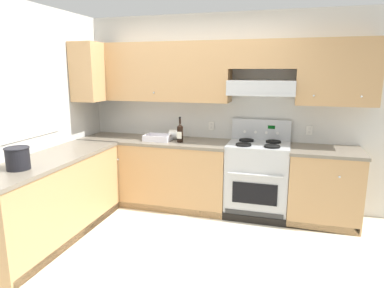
# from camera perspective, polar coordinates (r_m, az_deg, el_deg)

# --- Properties ---
(ground_plane) EXTENTS (7.04, 7.04, 0.00)m
(ground_plane) POSITION_cam_1_polar(r_m,az_deg,el_deg) (3.64, -5.58, -17.78)
(ground_plane) COLOR beige
(wall_back) EXTENTS (4.68, 0.57, 2.55)m
(wall_back) POSITION_cam_1_polar(r_m,az_deg,el_deg) (4.53, 6.05, 7.90)
(wall_back) COLOR silver
(wall_back) RESTS_ON ground_plane
(wall_left) EXTENTS (0.47, 4.00, 2.55)m
(wall_left) POSITION_cam_1_polar(r_m,az_deg,el_deg) (4.23, -25.32, 4.64)
(wall_left) COLOR silver
(wall_left) RESTS_ON ground_plane
(counter_back_run) EXTENTS (3.60, 0.65, 0.91)m
(counter_back_run) POSITION_cam_1_polar(r_m,az_deg,el_deg) (4.51, 1.33, -5.38)
(counter_back_run) COLOR tan
(counter_back_run) RESTS_ON ground_plane
(counter_left_run) EXTENTS (0.63, 1.91, 0.91)m
(counter_left_run) POSITION_cam_1_polar(r_m,az_deg,el_deg) (4.03, -22.57, -8.51)
(counter_left_run) COLOR tan
(counter_left_run) RESTS_ON ground_plane
(stove) EXTENTS (0.76, 0.62, 1.20)m
(stove) POSITION_cam_1_polar(r_m,az_deg,el_deg) (4.39, 10.94, -5.73)
(stove) COLOR #B7BABC
(stove) RESTS_ON ground_plane
(wine_bottle) EXTENTS (0.08, 0.08, 0.33)m
(wine_bottle) POSITION_cam_1_polar(r_m,az_deg,el_deg) (4.37, -2.03, 1.97)
(wine_bottle) COLOR black
(wine_bottle) RESTS_ON counter_back_run
(bowl) EXTENTS (0.34, 0.25, 0.08)m
(bowl) POSITION_cam_1_polar(r_m,az_deg,el_deg) (4.52, -5.76, 0.94)
(bowl) COLOR silver
(bowl) RESTS_ON counter_back_run
(bucket) EXTENTS (0.23, 0.23, 0.21)m
(bucket) POSITION_cam_1_polar(r_m,az_deg,el_deg) (3.56, -27.35, -2.08)
(bucket) COLOR black
(bucket) RESTS_ON counter_left_run
(paper_towel_roll) EXTENTS (0.13, 0.13, 0.13)m
(paper_towel_roll) POSITION_cam_1_polar(r_m,az_deg,el_deg) (4.59, -3.01, 1.63)
(paper_towel_roll) COLOR white
(paper_towel_roll) RESTS_ON counter_back_run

